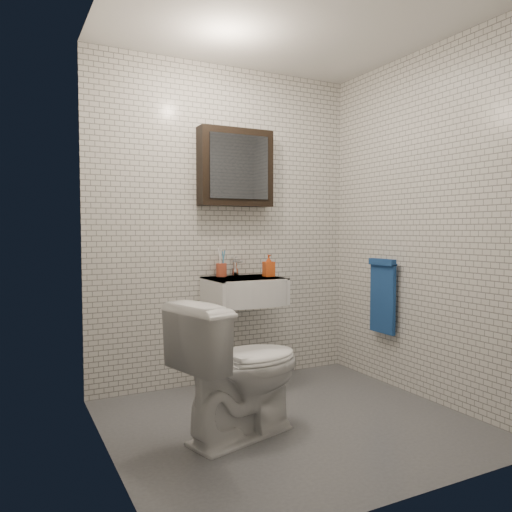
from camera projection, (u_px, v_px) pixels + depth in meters
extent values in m
cube|color=#4B4E53|center=(290.00, 422.00, 3.13)|extent=(2.20, 2.00, 0.01)
cube|color=silver|center=(226.00, 225.00, 3.96)|extent=(2.20, 0.02, 2.50)
cube|color=silver|center=(409.00, 222.00, 2.18)|extent=(2.20, 0.02, 2.50)
cube|color=silver|center=(108.00, 223.00, 2.57)|extent=(0.02, 2.00, 2.50)
cube|color=silver|center=(423.00, 225.00, 3.57)|extent=(0.02, 2.00, 2.50)
cube|color=white|center=(292.00, 17.00, 3.00)|extent=(2.20, 2.00, 0.02)
cube|color=white|center=(244.00, 291.00, 3.81)|extent=(0.55, 0.45, 0.20)
cylinder|color=silver|center=(243.00, 279.00, 3.82)|extent=(0.31, 0.31, 0.02)
cylinder|color=silver|center=(243.00, 278.00, 3.82)|extent=(0.04, 0.04, 0.01)
cube|color=white|center=(244.00, 278.00, 3.80)|extent=(0.55, 0.45, 0.01)
cylinder|color=silver|center=(235.00, 272.00, 3.95)|extent=(0.06, 0.06, 0.06)
cylinder|color=silver|center=(235.00, 265.00, 3.94)|extent=(0.03, 0.03, 0.08)
cylinder|color=silver|center=(238.00, 261.00, 3.89)|extent=(0.02, 0.12, 0.02)
cube|color=silver|center=(234.00, 257.00, 3.97)|extent=(0.02, 0.09, 0.01)
cube|color=black|center=(235.00, 168.00, 3.90)|extent=(0.60, 0.14, 0.60)
cube|color=#3F444C|center=(240.00, 167.00, 3.83)|extent=(0.49, 0.01, 0.49)
cylinder|color=silver|center=(385.00, 264.00, 3.88)|extent=(0.02, 0.30, 0.02)
cylinder|color=silver|center=(376.00, 263.00, 4.00)|extent=(0.04, 0.02, 0.02)
cylinder|color=silver|center=(398.00, 265.00, 3.77)|extent=(0.04, 0.02, 0.02)
cube|color=#215599|center=(383.00, 298.00, 3.88)|extent=(0.03, 0.26, 0.54)
cube|color=#215599|center=(382.00, 262.00, 3.86)|extent=(0.05, 0.26, 0.05)
cylinder|color=#B5472D|center=(221.00, 270.00, 3.89)|extent=(0.11, 0.11, 0.10)
cylinder|color=white|center=(220.00, 261.00, 3.87)|extent=(0.02, 0.03, 0.20)
cylinder|color=teal|center=(223.00, 263.00, 3.89)|extent=(0.02, 0.02, 0.18)
cylinder|color=white|center=(220.00, 261.00, 3.90)|extent=(0.02, 0.04, 0.21)
cylinder|color=teal|center=(223.00, 262.00, 3.91)|extent=(0.03, 0.04, 0.19)
imported|color=#E95918|center=(269.00, 266.00, 3.89)|extent=(0.08, 0.08, 0.17)
imported|color=white|center=(241.00, 367.00, 2.93)|extent=(0.89, 0.65, 0.81)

